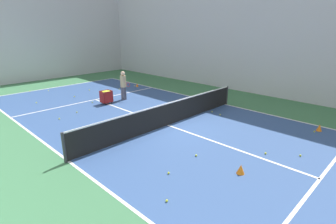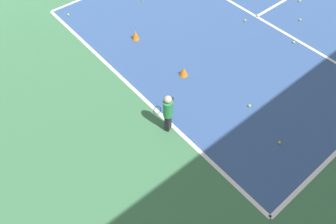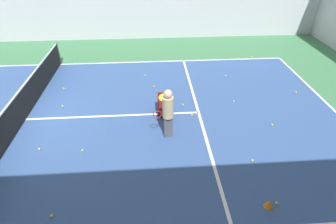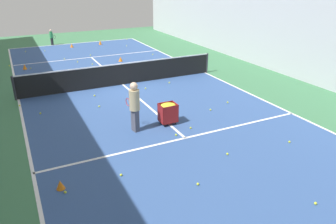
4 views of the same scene
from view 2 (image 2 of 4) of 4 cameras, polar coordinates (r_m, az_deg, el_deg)
line_baseline_near at (r=9.12m, az=-6.18°, el=4.14°), size 9.59×0.10×0.00m
line_service_near at (r=12.04m, az=15.15°, el=15.76°), size 9.59×0.10×0.00m
player_near_baseline at (r=7.66m, az=0.02°, el=0.20°), size 0.41×0.54×1.19m
training_cone_0 at (r=9.36m, az=2.73°, el=7.05°), size 0.25×0.25×0.27m
training_cone_1 at (r=10.62m, az=-5.70°, el=13.22°), size 0.23×0.23×0.33m
tennis_ball_1 at (r=12.28m, az=22.01°, el=14.68°), size 0.07×0.07×0.07m
tennis_ball_2 at (r=11.70m, az=13.28°, el=15.27°), size 0.07×0.07×0.07m
tennis_ball_8 at (r=8.34m, az=18.85°, el=-5.04°), size 0.07×0.07×0.07m
tennis_ball_16 at (r=11.21m, az=21.08°, el=11.26°), size 0.07×0.07×0.07m
tennis_ball_23 at (r=12.18m, az=-16.98°, el=15.92°), size 0.07×0.07×0.07m
tennis_ball_24 at (r=13.27m, az=21.95°, el=17.53°), size 0.07×0.07×0.07m
tennis_ball_28 at (r=8.87m, az=14.01°, el=1.07°), size 0.07×0.07×0.07m
tennis_ball_30 at (r=12.49m, az=-4.49°, el=18.92°), size 0.07×0.07×0.07m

